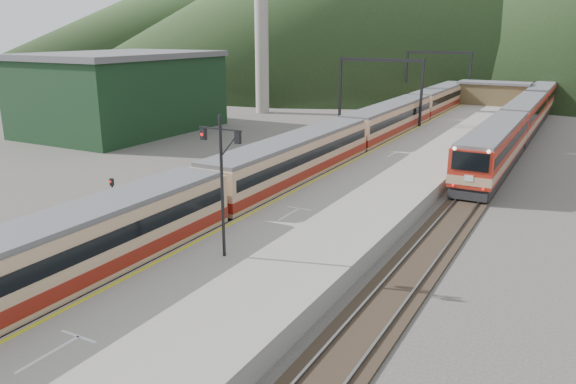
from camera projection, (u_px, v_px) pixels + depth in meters
The scene contains 13 objects.
track_main at pixel (350, 160), 48.42m from camera, with size 2.60×200.00×0.23m.
track_far at pixel (298, 154), 50.72m from camera, with size 2.60×200.00×0.23m.
track_second at pixel (488, 176), 43.14m from camera, with size 2.60×200.00×0.23m.
platform at pixel (406, 167), 44.04m from camera, with size 8.00×100.00×1.00m, color gray.
gantry_near at pixel (380, 81), 60.87m from camera, with size 9.55×0.25×8.00m.
gantry_far at pixel (438, 68), 81.97m from camera, with size 9.55×0.25×8.00m.
warehouse at pixel (122, 92), 61.79m from camera, with size 14.50×20.50×8.60m.
station_shed at pixel (494, 93), 77.24m from camera, with size 9.40×4.40×3.10m.
main_train at pixel (351, 138), 47.95m from camera, with size 2.97×81.36×3.62m.
second_train at pixel (524, 116), 60.36m from camera, with size 2.83×58.01×3.45m.
signal_mast at pixel (222, 172), 24.39m from camera, with size 2.20×0.20×6.40m.
short_signal_b at pixel (284, 159), 42.68m from camera, with size 0.24×0.19×2.27m.
short_signal_c at pixel (113, 191), 33.98m from camera, with size 0.26×0.22×2.27m.
Camera 1 is at (17.91, -4.09, 10.83)m, focal length 35.00 mm.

